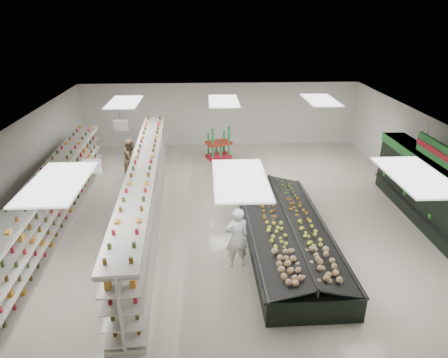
{
  "coord_description": "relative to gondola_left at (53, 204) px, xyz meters",
  "views": [
    {
      "loc": [
        -0.75,
        -12.09,
        6.68
      ],
      "look_at": [
        -0.16,
        0.19,
        1.36
      ],
      "focal_mm": 32.0,
      "sensor_mm": 36.0,
      "label": 1
    }
  ],
  "objects": [
    {
      "name": "floor",
      "position": [
        5.68,
        0.47,
        -0.88
      ],
      "size": [
        16.0,
        16.0,
        0.0
      ],
      "primitive_type": "plane",
      "color": "beige",
      "rests_on": "ground"
    },
    {
      "name": "ceiling",
      "position": [
        5.68,
        0.47,
        2.32
      ],
      "size": [
        14.0,
        16.0,
        0.02
      ],
      "primitive_type": "cube",
      "color": "white",
      "rests_on": "wall_back"
    },
    {
      "name": "wall_back",
      "position": [
        5.68,
        8.47,
        0.72
      ],
      "size": [
        14.0,
        0.02,
        3.2
      ],
      "primitive_type": "cube",
      "color": "silver",
      "rests_on": "floor"
    },
    {
      "name": "wall_left",
      "position": [
        -1.32,
        0.47,
        0.72
      ],
      "size": [
        0.02,
        16.0,
        3.2
      ],
      "primitive_type": "cube",
      "color": "silver",
      "rests_on": "floor"
    },
    {
      "name": "wall_right",
      "position": [
        12.68,
        0.47,
        0.72
      ],
      "size": [
        0.02,
        16.0,
        3.2
      ],
      "primitive_type": "cube",
      "color": "silver",
      "rests_on": "floor"
    },
    {
      "name": "produce_wall_case",
      "position": [
        12.21,
        -1.03,
        0.36
      ],
      "size": [
        0.93,
        8.0,
        2.2
      ],
      "color": "black",
      "rests_on": "floor"
    },
    {
      "name": "aisle_sign_near",
      "position": [
        1.88,
        -1.53,
        1.87
      ],
      "size": [
        0.52,
        0.06,
        0.75
      ],
      "color": "white",
      "rests_on": "ceiling"
    },
    {
      "name": "aisle_sign_far",
      "position": [
        1.88,
        2.47,
        1.87
      ],
      "size": [
        0.52,
        0.06,
        0.75
      ],
      "color": "white",
      "rests_on": "ceiling"
    },
    {
      "name": "hortifruti_banner",
      "position": [
        11.92,
        -1.03,
        1.77
      ],
      "size": [
        0.12,
        3.2,
        0.95
      ],
      "color": "#1F762C",
      "rests_on": "ceiling"
    },
    {
      "name": "gondola_left",
      "position": [
        0.0,
        0.0,
        0.0
      ],
      "size": [
        1.23,
        11.07,
        1.91
      ],
      "rotation": [
        0.0,
        0.0,
        0.04
      ],
      "color": "silver",
      "rests_on": "floor"
    },
    {
      "name": "gondola_center",
      "position": [
        2.89,
        0.48,
        0.06
      ],
      "size": [
        1.44,
        11.77,
        2.04
      ],
      "rotation": [
        0.0,
        0.0,
        0.05
      ],
      "color": "silver",
      "rests_on": "floor"
    },
    {
      "name": "produce_island",
      "position": [
        7.29,
        -1.39,
        -0.43
      ],
      "size": [
        2.51,
        6.68,
        0.99
      ],
      "rotation": [
        0.0,
        0.0,
        0.02
      ],
      "color": "black",
      "rests_on": "floor"
    },
    {
      "name": "soda_endcap",
      "position": [
        5.53,
        6.34,
        -0.17
      ],
      "size": [
        1.34,
        1.13,
        1.45
      ],
      "rotation": [
        0.0,
        0.0,
        0.38
      ],
      "color": "red",
      "rests_on": "floor"
    },
    {
      "name": "shopper_main",
      "position": [
        5.72,
        -2.32,
        0.02
      ],
      "size": [
        0.73,
        0.56,
        1.8
      ],
      "primitive_type": "imported",
      "rotation": [
        0.0,
        0.0,
        3.36
      ],
      "color": "silver",
      "rests_on": "floor"
    },
    {
      "name": "shopper_background",
      "position": [
        1.81,
        4.1,
        -0.03
      ],
      "size": [
        0.74,
        0.94,
        1.71
      ],
      "primitive_type": "imported",
      "rotation": [
        0.0,
        0.0,
        1.27
      ],
      "color": "tan",
      "rests_on": "floor"
    }
  ]
}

